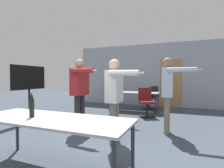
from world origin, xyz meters
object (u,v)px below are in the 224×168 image
(person_center_tall, at_px, (80,87))
(office_chair_far_left, at_px, (150,98))
(person_near_casual, at_px, (115,92))
(beer_bottle, at_px, (32,105))
(person_left_plaid, at_px, (115,86))
(office_chair_side_rolled, at_px, (146,103))
(tv_screen, at_px, (29,85))
(person_right_polo, at_px, (168,87))

(person_center_tall, height_order, office_chair_far_left, person_center_tall)
(office_chair_far_left, bearing_deg, person_near_casual, -145.52)
(person_center_tall, xyz_separation_m, beer_bottle, (0.43, -1.90, -0.14))
(person_left_plaid, height_order, person_center_tall, person_center_tall)
(person_near_casual, height_order, office_chair_far_left, person_near_casual)
(person_left_plaid, height_order, office_chair_side_rolled, person_left_plaid)
(person_center_tall, bearing_deg, office_chair_side_rolled, 152.10)
(office_chair_far_left, height_order, beer_bottle, beer_bottle)
(tv_screen, distance_m, beer_bottle, 3.21)
(person_center_tall, height_order, person_near_casual, person_center_tall)
(person_left_plaid, bearing_deg, office_chair_side_rolled, 126.31)
(person_right_polo, relative_size, office_chair_far_left, 1.84)
(person_right_polo, bearing_deg, tv_screen, -90.39)
(tv_screen, xyz_separation_m, office_chair_far_left, (3.09, 3.14, -0.59))
(person_left_plaid, relative_size, person_near_casual, 1.05)
(person_near_casual, height_order, beer_bottle, person_near_casual)
(person_center_tall, height_order, office_chair_side_rolled, person_center_tall)
(person_near_casual, distance_m, office_chair_far_left, 3.95)
(beer_bottle, bearing_deg, tv_screen, 137.84)
(office_chair_side_rolled, distance_m, beer_bottle, 4.00)
(person_center_tall, bearing_deg, person_left_plaid, 168.45)
(tv_screen, height_order, person_right_polo, person_right_polo)
(person_near_casual, bearing_deg, office_chair_far_left, 178.68)
(tv_screen, xyz_separation_m, person_center_tall, (1.94, -0.25, -0.00))
(person_right_polo, xyz_separation_m, office_chair_far_left, (-0.89, 2.96, -0.60))
(person_left_plaid, distance_m, office_chair_far_left, 2.22)
(tv_screen, height_order, person_left_plaid, person_left_plaid)
(person_right_polo, relative_size, office_chair_side_rolled, 1.84)
(tv_screen, bearing_deg, person_left_plaid, -64.25)
(tv_screen, relative_size, person_near_casual, 1.00)
(tv_screen, distance_m, person_center_tall, 1.96)
(person_near_casual, distance_m, office_chair_side_rolled, 2.57)
(person_center_tall, bearing_deg, person_right_polo, 106.26)
(office_chair_side_rolled, bearing_deg, person_right_polo, 89.40)
(person_left_plaid, relative_size, person_center_tall, 0.99)
(person_near_casual, xyz_separation_m, beer_bottle, (-0.69, -1.37, -0.09))
(person_right_polo, height_order, beer_bottle, person_right_polo)
(person_left_plaid, bearing_deg, person_near_casual, 21.92)
(person_right_polo, distance_m, beer_bottle, 2.83)
(person_center_tall, distance_m, office_chair_far_left, 3.62)
(person_near_casual, xyz_separation_m, person_right_polo, (0.91, 0.95, 0.07))
(person_near_casual, height_order, office_chair_side_rolled, person_near_casual)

